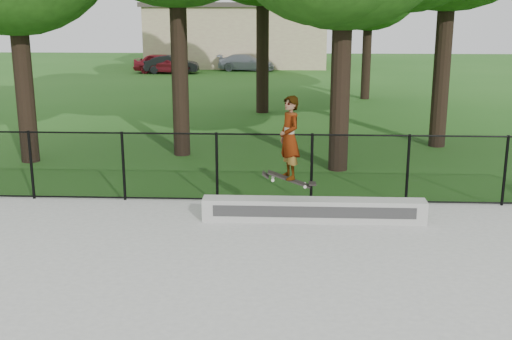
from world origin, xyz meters
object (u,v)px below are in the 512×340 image
(car_c, at_px, (246,62))
(car_a, at_px, (163,63))
(grind_ledge, at_px, (314,210))
(skater_airborne, at_px, (289,140))
(car_b, at_px, (172,64))

(car_c, bearing_deg, car_a, 113.22)
(grind_ledge, bearing_deg, skater_airborne, -148.75)
(grind_ledge, xyz_separation_m, car_c, (-3.19, 29.80, 0.25))
(grind_ledge, xyz_separation_m, skater_airborne, (-0.49, -0.30, 1.45))
(car_b, bearing_deg, car_a, 87.13)
(car_a, xyz_separation_m, car_c, (5.07, 1.76, -0.08))
(grind_ledge, distance_m, car_b, 29.07)
(grind_ledge, relative_size, car_b, 1.43)
(car_a, bearing_deg, skater_airborne, -156.12)
(grind_ledge, bearing_deg, car_c, 96.11)
(car_a, bearing_deg, car_c, -62.30)
(car_a, relative_size, car_b, 1.18)
(grind_ledge, bearing_deg, car_a, 106.43)
(car_c, height_order, skater_airborne, skater_airborne)
(car_a, xyz_separation_m, car_b, (0.54, -0.02, -0.06))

